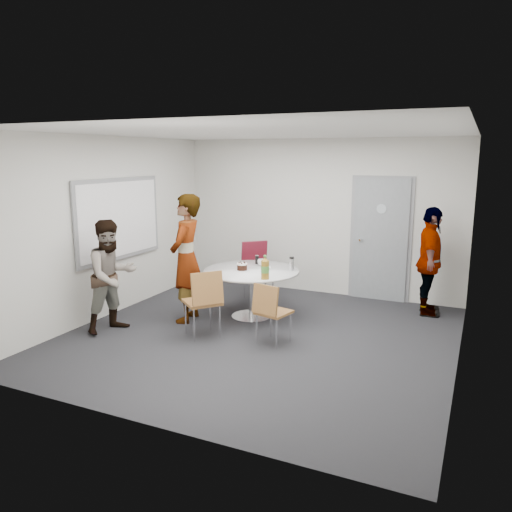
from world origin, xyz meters
The scene contains 15 objects.
floor centered at (0.00, 0.00, 0.00)m, with size 5.00×5.00×0.00m, color #242428.
ceiling centered at (0.00, 0.00, 2.70)m, with size 5.00×5.00×0.00m, color silver.
wall_back centered at (0.00, 2.50, 1.35)m, with size 5.00×5.00×0.00m, color silver.
wall_left centered at (-2.50, 0.00, 1.35)m, with size 5.00×5.00×0.00m, color silver.
wall_right centered at (2.50, 0.00, 1.35)m, with size 5.00×5.00×0.00m, color silver.
wall_front centered at (0.00, -2.50, 1.35)m, with size 5.00×5.00×0.00m, color silver.
door centered at (1.10, 2.48, 1.03)m, with size 1.02×0.17×2.12m.
whiteboard centered at (-2.46, 0.20, 1.45)m, with size 0.04×1.90×1.25m.
table centered at (-0.42, 0.68, 0.64)m, with size 1.42×1.42×1.07m.
chair_near_left centered at (-0.64, -0.37, 0.57)m, with size 0.65×0.64×0.93m.
chair_near_right centered at (0.25, -0.22, 0.49)m, with size 0.47×0.50×0.82m.
chair_far centered at (-0.79, 1.63, 0.60)m, with size 0.68×0.68×0.98m.
person_main centered at (-1.25, 0.18, 0.94)m, with size 0.68×0.45×1.88m, color #A5C6EA.
person_left centered at (-1.95, -0.63, 0.78)m, with size 0.76×0.59×1.56m, color white.
person_right centered at (1.95, 1.95, 0.83)m, with size 0.98×0.41×1.66m, color black.
Camera 1 is at (2.63, -5.86, 2.41)m, focal length 35.00 mm.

